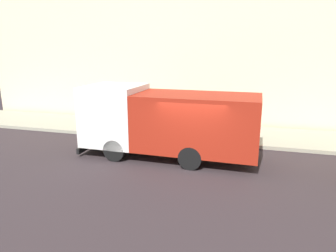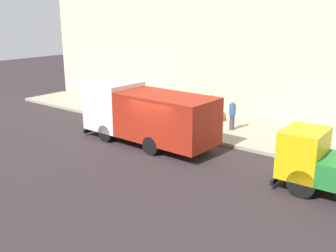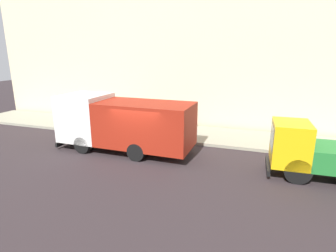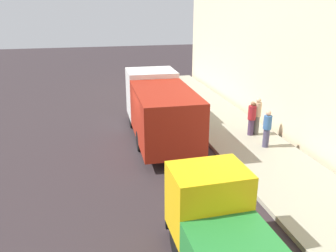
{
  "view_description": "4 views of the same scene",
  "coord_description": "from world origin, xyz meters",
  "views": [
    {
      "loc": [
        -10.53,
        -2.01,
        4.34
      ],
      "look_at": [
        1.48,
        1.32,
        1.18
      ],
      "focal_mm": 32.51,
      "sensor_mm": 36.0,
      "label": 1
    },
    {
      "loc": [
        -13.3,
        -11.13,
        6.39
      ],
      "look_at": [
        1.11,
        -0.01,
        1.11
      ],
      "focal_mm": 42.1,
      "sensor_mm": 36.0,
      "label": 2
    },
    {
      "loc": [
        -11.1,
        -5.3,
        5.03
      ],
      "look_at": [
        1.49,
        -1.05,
        1.41
      ],
      "focal_mm": 28.81,
      "sensor_mm": 36.0,
      "label": 3
    },
    {
      "loc": [
        -2.09,
        -13.91,
        6.12
      ],
      "look_at": [
        0.83,
        -1.3,
        1.52
      ],
      "focal_mm": 36.83,
      "sensor_mm": 36.0,
      "label": 4
    }
  ],
  "objects": [
    {
      "name": "ground",
      "position": [
        0.0,
        0.0,
        0.0
      ],
      "size": [
        80.0,
        80.0,
        0.0
      ],
      "primitive_type": "plane",
      "color": "#2C2426"
    },
    {
      "name": "sidewalk",
      "position": [
        4.78,
        0.0,
        0.08
      ],
      "size": [
        3.56,
        30.0,
        0.17
      ],
      "primitive_type": "cube",
      "color": "gray",
      "rests_on": "ground"
    },
    {
      "name": "building_facade",
      "position": [
        7.06,
        0.0,
        5.23
      ],
      "size": [
        0.5,
        30.0,
        10.46
      ],
      "primitive_type": "cube",
      "color": "beige",
      "rests_on": "ground"
    },
    {
      "name": "large_utility_truck",
      "position": [
        1.01,
        1.24,
        1.56
      ],
      "size": [
        2.61,
        7.22,
        2.88
      ],
      "rotation": [
        0.0,
        0.0,
        -0.02
      ],
      "color": "silver",
      "rests_on": "ground"
    },
    {
      "name": "small_flatbed_truck",
      "position": [
        0.65,
        -7.88,
        1.1
      ],
      "size": [
        2.03,
        4.69,
        2.28
      ],
      "rotation": [
        0.0,
        0.0,
        0.03
      ],
      "color": "#E7B20F",
      "rests_on": "ground"
    },
    {
      "name": "pedestrian_walking",
      "position": [
        5.27,
        0.27,
        1.03
      ],
      "size": [
        0.46,
        0.46,
        1.65
      ],
      "rotation": [
        0.0,
        0.0,
        4.98
      ],
      "color": "#402F4A",
      "rests_on": "sidewalk"
    },
    {
      "name": "pedestrian_standing",
      "position": [
        5.26,
        -1.23,
        1.05
      ],
      "size": [
        0.44,
        0.44,
        1.67
      ],
      "rotation": [
        0.0,
        0.0,
        1.34
      ],
      "color": "#423E59",
      "rests_on": "sidewalk"
    },
    {
      "name": "pedestrian_third",
      "position": [
        5.55,
        0.28,
        1.14
      ],
      "size": [
        0.44,
        0.44,
        1.82
      ],
      "rotation": [
        0.0,
        0.0,
        5.08
      ],
      "color": "#53514B",
      "rests_on": "sidewalk"
    },
    {
      "name": "traffic_cone_orange",
      "position": [
        3.28,
        5.58,
        0.54
      ],
      "size": [
        0.51,
        0.51,
        0.73
      ],
      "primitive_type": "cone",
      "color": "orange",
      "rests_on": "sidewalk"
    }
  ]
}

